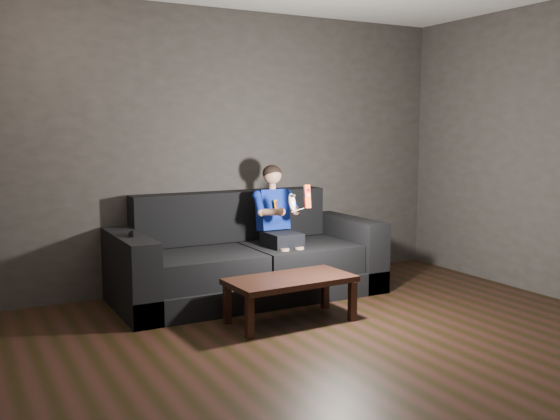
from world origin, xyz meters
TOP-DOWN VIEW (x-y plane):
  - floor at (0.00, 0.00)m, footprint 5.00×5.00m
  - back_wall at (0.00, 2.50)m, footprint 5.00×0.04m
  - sofa at (0.03, 1.98)m, footprint 2.45×1.06m
  - child at (0.31, 1.90)m, footprint 0.43×0.52m
  - wii_remote_red at (0.39, 1.50)m, footprint 0.06×0.08m
  - nunchuk_white at (0.24, 1.50)m, footprint 0.07×0.10m
  - wii_remote_black at (-1.07, 1.89)m, footprint 0.08×0.16m
  - coffee_table at (-0.01, 1.08)m, footprint 1.04×0.55m

SIDE VIEW (x-z plane):
  - floor at x=0.00m, z-range 0.00..0.00m
  - sofa at x=0.03m, z-range -0.16..0.78m
  - coffee_table at x=-0.01m, z-range 0.14..0.50m
  - wii_remote_black at x=-1.07m, z-range 0.67..0.70m
  - child at x=0.31m, z-range 0.23..1.28m
  - nunchuk_white at x=0.24m, z-range 0.84..1.00m
  - wii_remote_red at x=0.39m, z-range 0.86..1.07m
  - back_wall at x=0.00m, z-range 0.00..2.70m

